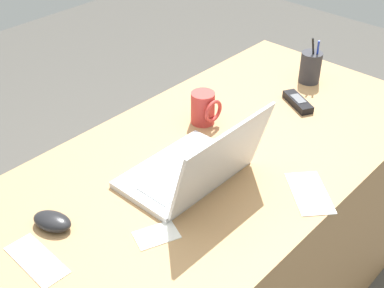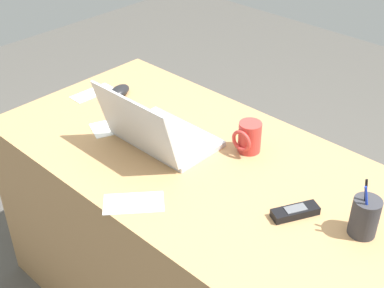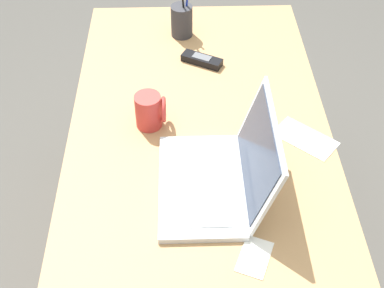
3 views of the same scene
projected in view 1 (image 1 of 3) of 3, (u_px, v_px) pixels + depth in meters
desk at (218, 239)px, 1.78m from camera, size 1.48×0.76×0.74m
laptop at (195, 168)px, 1.41m from camera, size 0.35×0.28×0.23m
computer_mouse at (52, 221)px, 1.29m from camera, size 0.09×0.12×0.04m
coffee_mug_white at (204, 108)px, 1.66m from camera, size 0.08×0.09×0.11m
cordless_phone at (298, 102)px, 1.77m from camera, size 0.10×0.14×0.03m
pen_holder at (310, 67)px, 1.89m from camera, size 0.08×0.08×0.18m
paper_note_near_laptop at (157, 235)px, 1.27m from camera, size 0.12×0.10×0.00m
paper_note_left at (37, 260)px, 1.21m from camera, size 0.08×0.18×0.00m
paper_note_right at (310, 193)px, 1.40m from camera, size 0.19×0.19×0.00m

